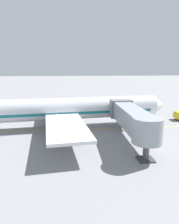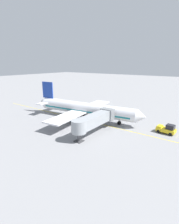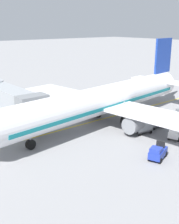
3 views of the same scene
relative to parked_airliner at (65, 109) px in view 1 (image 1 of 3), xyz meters
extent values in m
plane|color=gray|center=(1.43, 1.87, -3.19)|extent=(400.00, 400.00, 0.00)
cube|color=gold|center=(1.43, 1.87, -3.18)|extent=(0.24, 80.00, 0.01)
cylinder|color=silver|center=(-0.03, 0.27, 0.10)|extent=(7.38, 32.21, 3.70)
cube|color=#14707A|center=(-0.03, 0.27, -0.36)|extent=(7.12, 29.67, 0.44)
cone|color=silver|center=(-2.03, 17.35, 0.10)|extent=(3.88, 2.80, 3.63)
cube|color=black|center=(-1.82, 15.57, 0.75)|extent=(2.88, 1.41, 0.60)
cube|color=silver|center=(0.08, -0.72, -0.55)|extent=(30.40, 8.64, 0.36)
cylinder|color=gray|center=(-5.47, -0.57, -1.80)|extent=(2.36, 3.41, 2.00)
cylinder|color=gray|center=(5.45, 0.71, -1.80)|extent=(2.36, 3.41, 2.00)
cylinder|color=black|center=(-1.33, 11.40, -2.64)|extent=(0.57, 1.14, 1.10)
cylinder|color=gray|center=(-1.33, 11.40, -1.09)|extent=(0.24, 0.24, 2.00)
cylinder|color=black|center=(-2.08, -1.98, -2.64)|extent=(0.57, 1.14, 1.10)
cylinder|color=gray|center=(-2.08, -1.98, -1.09)|extent=(0.24, 0.24, 2.00)
cylinder|color=black|center=(2.48, -1.45, -2.64)|extent=(0.57, 1.14, 1.10)
cylinder|color=gray|center=(2.48, -1.45, -1.09)|extent=(0.24, 0.24, 2.00)
cube|color=#93999E|center=(7.39, 9.25, 0.30)|extent=(12.81, 2.80, 2.60)
cube|color=slate|center=(1.78, 9.25, 0.30)|extent=(2.00, 3.50, 2.99)
cylinder|color=#93999E|center=(13.80, 9.25, 0.30)|extent=(3.36, 3.36, 2.86)
cylinder|color=#4C4C51|center=(13.80, 9.25, -2.09)|extent=(0.70, 0.70, 2.19)
cube|color=#38383A|center=(13.80, 9.25, -3.11)|extent=(1.80, 1.80, 0.16)
cube|color=gold|center=(-2.86, 22.00, -1.71)|extent=(1.96, 1.26, 0.36)
cylinder|color=black|center=(-3.78, 22.19, -2.79)|extent=(0.42, 0.83, 0.80)
cube|color=silver|center=(-9.33, -3.21, -2.56)|extent=(1.87, 2.74, 0.70)
cube|color=silver|center=(-9.53, -2.55, -1.99)|extent=(1.28, 1.30, 0.44)
cube|color=black|center=(-9.13, -3.87, -1.89)|extent=(0.85, 0.40, 0.64)
cylinder|color=black|center=(-9.37, -3.09, -1.91)|extent=(0.15, 0.28, 0.54)
cylinder|color=black|center=(-10.10, -2.53, -2.91)|extent=(0.35, 0.59, 0.56)
cylinder|color=black|center=(-9.07, -2.22, -2.91)|extent=(0.35, 0.59, 0.56)
cylinder|color=black|center=(-9.59, -4.20, -2.91)|extent=(0.35, 0.59, 0.56)
cylinder|color=black|center=(-8.56, -3.89, -2.91)|extent=(0.35, 0.59, 0.56)
cube|color=#1E339E|center=(-11.35, 2.83, -2.56)|extent=(1.96, 2.76, 0.70)
cube|color=#1E339E|center=(-11.58, 3.48, -1.99)|extent=(1.31, 1.33, 0.44)
cube|color=black|center=(-11.13, 2.18, -1.89)|extent=(0.85, 0.43, 0.64)
cylinder|color=black|center=(-11.40, 2.95, -1.91)|extent=(0.16, 0.27, 0.54)
cylinder|color=black|center=(-12.15, 3.48, -2.91)|extent=(0.37, 0.59, 0.56)
cylinder|color=black|center=(-11.14, 3.83, -2.91)|extent=(0.37, 0.59, 0.56)
cylinder|color=black|center=(-11.57, 1.82, -2.91)|extent=(0.37, 0.59, 0.56)
cylinder|color=black|center=(-10.56, 2.18, -2.91)|extent=(0.37, 0.59, 0.56)
cube|color=slate|center=(-5.81, -10.36, -2.56)|extent=(1.98, 2.76, 0.70)
cube|color=slate|center=(-5.57, -9.71, -1.99)|extent=(1.32, 1.34, 0.44)
cube|color=black|center=(-6.04, -11.01, -1.89)|extent=(0.84, 0.44, 0.64)
cylinder|color=black|center=(-5.76, -10.24, -1.91)|extent=(0.17, 0.27, 0.54)
cylinder|color=black|center=(-6.01, -9.35, -2.91)|extent=(0.38, 0.59, 0.56)
cylinder|color=black|center=(-5.00, -9.72, -2.91)|extent=(0.38, 0.59, 0.56)
cylinder|color=black|center=(-6.61, -11.00, -2.91)|extent=(0.38, 0.59, 0.56)
cylinder|color=black|center=(-5.60, -11.37, -2.91)|extent=(0.38, 0.59, 0.56)
cube|color=#4C4C51|center=(-5.82, -1.39, -2.77)|extent=(1.71, 2.42, 0.12)
cube|color=#999EA3|center=(-5.82, -1.39, -2.16)|extent=(1.63, 2.29, 1.10)
cylinder|color=#4C4C51|center=(-5.53, 0.03, -2.78)|extent=(0.21, 0.70, 0.07)
cylinder|color=black|center=(-6.20, -0.47, -3.01)|extent=(0.19, 0.38, 0.36)
cylinder|color=black|center=(-5.12, -0.69, -3.01)|extent=(0.19, 0.38, 0.36)
cylinder|color=black|center=(-6.53, -2.09, -3.01)|extent=(0.19, 0.38, 0.36)
cylinder|color=black|center=(-5.45, -2.31, -3.01)|extent=(0.19, 0.38, 0.36)
cube|color=#4C4C51|center=(-5.63, -4.21, -2.77)|extent=(1.71, 2.42, 0.12)
cube|color=#999EA3|center=(-5.63, -4.21, -2.16)|extent=(1.63, 2.29, 1.10)
cylinder|color=#4C4C51|center=(-5.34, -2.78, -2.78)|extent=(0.21, 0.70, 0.07)
cylinder|color=black|center=(-6.00, -3.29, -3.01)|extent=(0.19, 0.38, 0.36)
cylinder|color=black|center=(-4.92, -3.51, -3.01)|extent=(0.19, 0.38, 0.36)
cylinder|color=black|center=(-6.33, -4.90, -3.01)|extent=(0.19, 0.38, 0.36)
cylinder|color=black|center=(-5.25, -5.12, -3.01)|extent=(0.19, 0.38, 0.36)
cylinder|color=#232328|center=(-11.42, -5.74, -2.76)|extent=(0.15, 0.15, 0.85)
cylinder|color=#232328|center=(-11.25, -5.85, -2.76)|extent=(0.15, 0.15, 0.85)
cube|color=orange|center=(-11.33, -5.79, -2.04)|extent=(0.45, 0.41, 0.60)
cylinder|color=orange|center=(-11.54, -5.65, -2.09)|extent=(0.24, 0.20, 0.57)
cylinder|color=orange|center=(-11.12, -5.93, -2.09)|extent=(0.24, 0.20, 0.57)
sphere|color=#997051|center=(-11.33, -5.79, -1.61)|extent=(0.22, 0.22, 0.22)
cube|color=red|center=(-11.33, -5.79, -1.59)|extent=(0.26, 0.21, 0.10)
camera|label=1|loc=(34.72, 0.91, 7.18)|focal=33.04mm
camera|label=2|loc=(41.33, 32.62, 13.77)|focal=28.24mm
camera|label=3|loc=(-27.12, 24.56, 9.56)|focal=46.33mm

